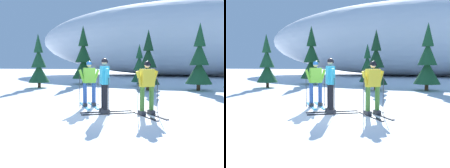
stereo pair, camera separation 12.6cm
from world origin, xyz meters
The scene contains 10 objects.
ground_plane centered at (0.00, 0.00, 0.00)m, with size 120.00×120.00×0.00m, color white.
skier_cyan_jacket centered at (-0.11, 0.13, 0.97)m, with size 1.80×1.22×1.83m.
skier_lime_jacket centered at (-1.01, 1.16, 0.92)m, with size 1.24×1.64×1.75m.
skier_yellow_jacket centered at (1.28, 0.19, 0.92)m, with size 1.30×1.50×1.74m.
pine_tree_far_left centered at (-6.77, 7.23, 1.54)m, with size 1.42×1.42×3.68m.
pine_tree_left centered at (-4.76, 10.57, 1.96)m, with size 1.81×1.81×4.68m.
pine_tree_center_left centered at (-0.19, 10.01, 1.30)m, with size 1.20×1.20×3.11m.
pine_tree_center centered at (0.68, 7.38, 1.57)m, with size 1.45×1.45×3.74m.
pine_tree_center_right centered at (3.72, 7.96, 1.73)m, with size 1.60×1.60×4.13m.
snow_ridge_background centered at (3.56, 26.74, 4.93)m, with size 40.42×18.78×9.86m, color white.
Camera 1 is at (1.95, -7.32, 1.64)m, focal length 37.76 mm.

